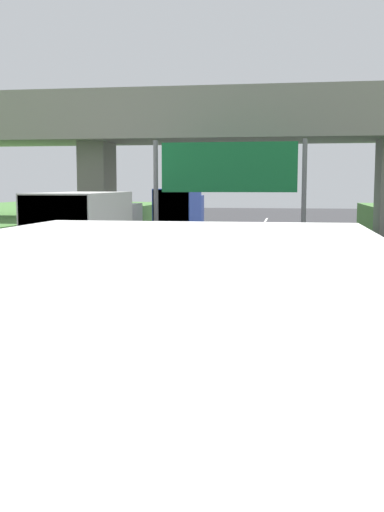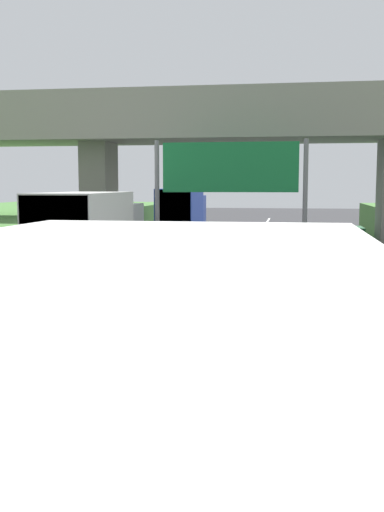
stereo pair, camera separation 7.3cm
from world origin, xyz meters
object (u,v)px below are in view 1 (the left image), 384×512
(truck_blue, at_px, (180,211))
(car_green, at_px, (344,245))
(overhead_highway_sign, at_px, (229,177))
(truck_silver, at_px, (89,234))

(truck_blue, relative_size, car_green, 1.78)
(overhead_highway_sign, distance_m, truck_silver, 5.76)
(truck_blue, bearing_deg, overhead_highway_sign, -73.83)
(car_green, bearing_deg, overhead_highway_sign, -128.30)
(car_green, bearing_deg, truck_blue, 133.55)
(overhead_highway_sign, bearing_deg, truck_silver, -152.80)
(overhead_highway_sign, xyz_separation_m, truck_blue, (-4.75, 16.39, -2.07))
(truck_silver, bearing_deg, truck_blue, 89.93)
(overhead_highway_sign, height_order, car_green, overhead_highway_sign)
(truck_silver, distance_m, car_green, 13.05)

